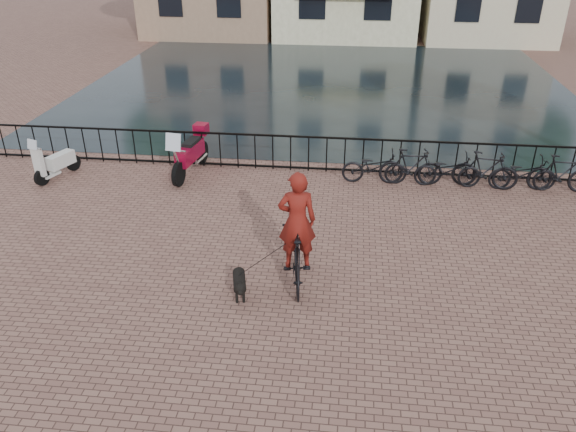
# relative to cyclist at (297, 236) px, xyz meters

# --- Properties ---
(ground) EXTENTS (100.00, 100.00, 0.00)m
(ground) POSITION_rel_cyclist_xyz_m (-0.22, -2.55, -1.03)
(ground) COLOR brown
(ground) RESTS_ON ground
(canal_water) EXTENTS (20.00, 20.00, 0.00)m
(canal_water) POSITION_rel_cyclist_xyz_m (-0.22, 14.75, -1.03)
(canal_water) COLOR black
(canal_water) RESTS_ON ground
(railing) EXTENTS (20.00, 0.05, 1.02)m
(railing) POSITION_rel_cyclist_xyz_m (-0.22, 5.45, -0.53)
(railing) COLOR black
(railing) RESTS_ON ground
(cyclist) EXTENTS (0.92, 2.05, 2.72)m
(cyclist) POSITION_rel_cyclist_xyz_m (0.00, 0.00, 0.00)
(cyclist) COLOR black
(cyclist) RESTS_ON ground
(dog) EXTENTS (0.46, 0.87, 0.56)m
(dog) POSITION_rel_cyclist_xyz_m (-1.01, -0.61, -0.75)
(dog) COLOR black
(dog) RESTS_ON ground
(motorcycle) EXTENTS (0.80, 2.17, 1.52)m
(motorcycle) POSITION_rel_cyclist_xyz_m (-3.42, 4.87, -0.27)
(motorcycle) COLOR maroon
(motorcycle) RESTS_ON ground
(scooter) EXTENTS (0.86, 1.48, 1.32)m
(scooter) POSITION_rel_cyclist_xyz_m (-6.96, 4.22, -0.37)
(scooter) COLOR silver
(scooter) RESTS_ON ground
(parked_bike_0) EXTENTS (1.73, 0.64, 0.90)m
(parked_bike_0) POSITION_rel_cyclist_xyz_m (1.58, 4.85, -0.58)
(parked_bike_0) COLOR black
(parked_bike_0) RESTS_ON ground
(parked_bike_1) EXTENTS (1.68, 0.52, 1.00)m
(parked_bike_1) POSITION_rel_cyclist_xyz_m (2.53, 4.85, -0.53)
(parked_bike_1) COLOR black
(parked_bike_1) RESTS_ON ground
(parked_bike_2) EXTENTS (1.73, 0.63, 0.90)m
(parked_bike_2) POSITION_rel_cyclist_xyz_m (3.48, 4.85, -0.58)
(parked_bike_2) COLOR black
(parked_bike_2) RESTS_ON ground
(parked_bike_3) EXTENTS (1.72, 0.74, 1.00)m
(parked_bike_3) POSITION_rel_cyclist_xyz_m (4.43, 4.85, -0.53)
(parked_bike_3) COLOR black
(parked_bike_3) RESTS_ON ground
(parked_bike_4) EXTENTS (1.74, 0.68, 0.90)m
(parked_bike_4) POSITION_rel_cyclist_xyz_m (5.38, 4.85, -0.58)
(parked_bike_4) COLOR black
(parked_bike_4) RESTS_ON ground
(parked_bike_5) EXTENTS (1.67, 0.50, 1.00)m
(parked_bike_5) POSITION_rel_cyclist_xyz_m (6.33, 4.85, -0.53)
(parked_bike_5) COLOR black
(parked_bike_5) RESTS_ON ground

